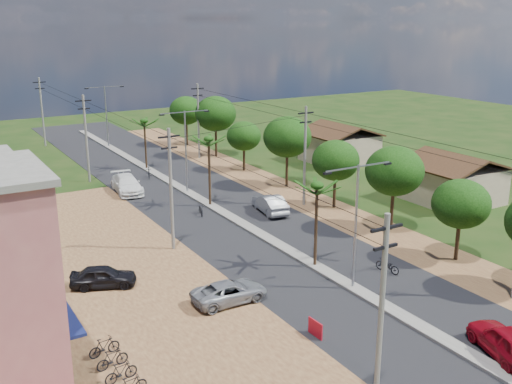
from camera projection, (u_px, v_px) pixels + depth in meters
ground at (352, 289)px, 37.54m from camera, size 160.00×160.00×0.00m
road at (237, 222)px, 49.92m from camera, size 12.00×110.00×0.04m
median at (220, 211)px, 52.38m from camera, size 1.00×90.00×0.18m
dirt_lot_west at (79, 294)px, 36.79m from camera, size 18.00×46.00×0.04m
dirt_shoulder_east at (319, 206)px, 54.09m from camera, size 5.00×90.00×0.03m
house_east_near at (453, 176)px, 54.93m from camera, size 7.60×7.50×4.60m
house_east_far at (340, 142)px, 70.29m from camera, size 7.60×7.50×4.60m
tree_east_b at (461, 204)px, 40.95m from camera, size 4.00×4.00×5.83m
tree_east_c at (394, 171)px, 46.72m from camera, size 4.60×4.60×6.83m
tree_east_d at (336, 160)px, 52.50m from camera, size 4.20×4.20×6.13m
tree_east_e at (287, 137)px, 58.99m from camera, size 4.80×4.80×7.14m
tree_east_f at (244, 136)px, 65.74m from camera, size 3.80×3.80×5.52m
tree_east_g at (215, 114)px, 72.26m from camera, size 5.00×5.00×7.38m
tree_east_h at (186, 111)px, 78.89m from camera, size 4.40×4.40×6.52m
palm_median_near at (317, 189)px, 39.30m from camera, size 2.00×2.00×6.15m
palm_median_mid at (209, 142)px, 52.41m from camera, size 2.00×2.00×6.55m
palm_median_far at (144, 123)px, 65.81m from camera, size 2.00×2.00×5.85m
streetlight_near at (356, 217)px, 36.21m from camera, size 5.10×0.18×8.00m
streetlight_mid at (186, 145)px, 56.85m from camera, size 5.10×0.18×8.00m
streetlight_far at (106, 111)px, 77.50m from camera, size 5.10×0.18×8.00m
utility_pole_w_a at (381, 312)px, 24.53m from camera, size 1.60×0.24×9.00m
utility_pole_w_b at (171, 187)px, 42.70m from camera, size 1.60×0.24×9.00m
utility_pole_w_c at (86, 137)px, 60.86m from camera, size 1.60×0.24×9.00m
utility_pole_w_d at (42, 110)px, 78.21m from camera, size 1.60×0.24×9.00m
utility_pole_e_b at (305, 154)px, 53.10m from camera, size 1.60×0.24×9.00m
utility_pole_e_c at (198, 119)px, 71.27m from camera, size 1.60×0.24×9.00m
car_red_near at (507, 343)px, 29.74m from camera, size 3.35×5.22×1.65m
car_silver_mid at (270, 204)px, 52.02m from camera, size 2.42×5.00×1.58m
car_white_far at (127, 185)px, 58.01m from camera, size 2.93×5.92×1.65m
car_parked_silver at (230, 292)px, 35.60m from camera, size 4.65×2.17×1.29m
car_parked_dark at (103, 277)px, 37.60m from camera, size 4.39×3.10×1.39m
moto_rider_east at (387, 266)px, 39.79m from camera, size 1.02×1.92×0.96m
moto_rider_west_a at (201, 210)px, 51.47m from camera, size 1.15×1.92×0.95m
moto_rider_west_b at (149, 173)px, 63.29m from camera, size 1.15×1.98×1.15m
roadside_sign at (315, 329)px, 31.76m from camera, size 0.11×1.15×0.96m
parked_scooter_row at (126, 379)px, 27.30m from camera, size 1.72×7.21×1.00m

